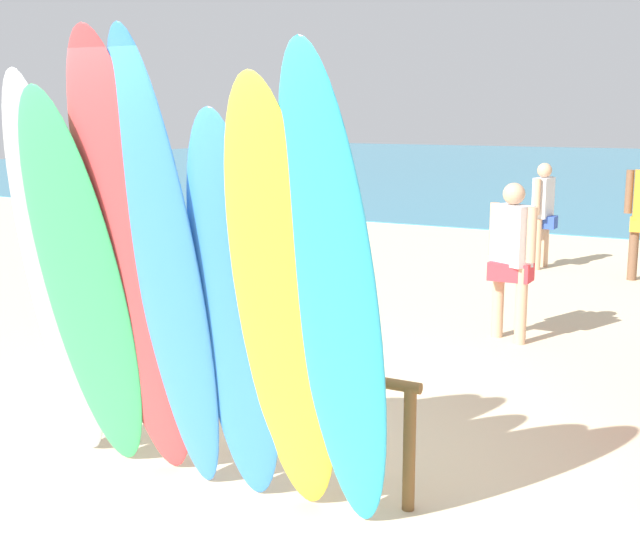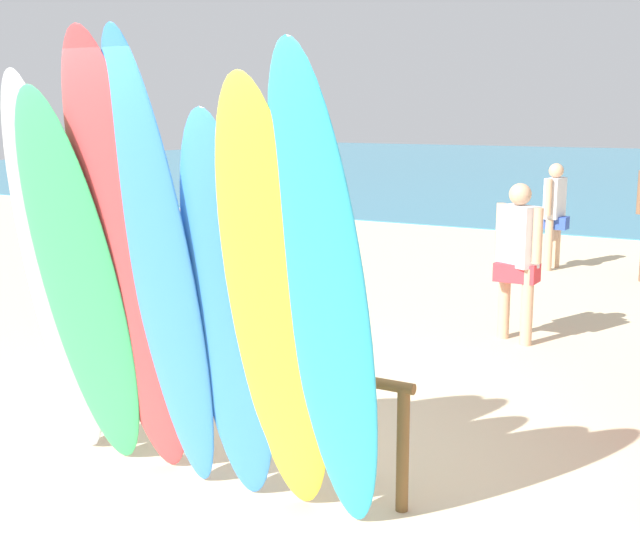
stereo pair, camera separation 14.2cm
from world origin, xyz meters
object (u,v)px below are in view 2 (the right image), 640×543
object	(u,v)px
beachgoer_photographing	(554,209)
surfboard_grey_0	(54,271)
surfboard_yellow_5	(275,311)
surfboard_blue_4	(228,316)
surfboard_green_1	(81,289)
beachgoer_strolling	(518,251)
surfboard_teal_6	(325,305)
surfboard_red_2	(129,269)
surfboard_blue_3	(161,274)
surfboard_rack	(229,380)

from	to	relation	value
beachgoer_photographing	surfboard_grey_0	bearing A→B (deg)	179.87
surfboard_yellow_5	beachgoer_photographing	size ratio (longest dim) A/B	1.64
surfboard_blue_4	beachgoer_photographing	bearing A→B (deg)	90.03
surfboard_grey_0	surfboard_green_1	world-z (taller)	surfboard_grey_0
beachgoer_strolling	beachgoer_photographing	world-z (taller)	beachgoer_strolling
surfboard_blue_4	beachgoer_strolling	xyz separation A→B (m)	(0.27, 4.24, -0.23)
surfboard_yellow_5	surfboard_blue_4	bearing A→B (deg)	165.60
surfboard_grey_0	beachgoer_photographing	xyz separation A→B (m)	(0.88, 8.25, -0.36)
surfboard_green_1	surfboard_yellow_5	distance (m)	1.33
surfboard_teal_6	surfboard_red_2	bearing A→B (deg)	-177.78
surfboard_blue_3	beachgoer_strolling	bearing A→B (deg)	85.36
surfboard_grey_0	surfboard_blue_3	xyz separation A→B (m)	(0.96, -0.11, 0.09)
surfboard_yellow_5	beachgoer_strolling	xyz separation A→B (m)	(-0.07, 4.30, -0.31)
surfboard_green_1	surfboard_blue_3	world-z (taller)	surfboard_blue_3
surfboard_grey_0	surfboard_green_1	distance (m)	0.39
beachgoer_strolling	surfboard_green_1	bearing A→B (deg)	102.17
surfboard_grey_0	beachgoer_strolling	bearing A→B (deg)	70.93
surfboard_rack	surfboard_blue_3	distance (m)	0.92
surfboard_blue_3	beachgoer_strolling	world-z (taller)	surfboard_blue_3
surfboard_grey_0	surfboard_yellow_5	xyz separation A→B (m)	(1.69, -0.09, -0.03)
surfboard_rack	beachgoer_photographing	distance (m)	7.83
surfboard_blue_3	beachgoer_photographing	distance (m)	8.38
surfboard_rack	surfboard_teal_6	distance (m)	1.33
surfboard_blue_4	beachgoer_strolling	size ratio (longest dim) A/B	1.47
surfboard_green_1	beachgoer_photographing	xyz separation A→B (m)	(0.52, 8.38, -0.31)
surfboard_rack	beachgoer_strolling	size ratio (longest dim) A/B	1.61
surfboard_blue_4	surfboard_grey_0	bearing A→B (deg)	175.42
surfboard_blue_4	surfboard_teal_6	size ratio (longest dim) A/B	0.87
surfboard_yellow_5	beachgoer_strolling	bearing A→B (deg)	86.62
surfboard_grey_0	beachgoer_photographing	distance (m)	8.31
surfboard_rack	surfboard_blue_3	xyz separation A→B (m)	(-0.04, -0.54, 0.75)
surfboard_rack	beachgoer_photographing	size ratio (longest dim) A/B	1.65
surfboard_yellow_5	beachgoer_strolling	distance (m)	4.31
beachgoer_strolling	surfboard_rack	bearing A→B (deg)	109.12
surfboard_grey_0	surfboard_green_1	bearing A→B (deg)	-17.72
surfboard_yellow_5	surfboard_blue_3	bearing A→B (deg)	177.41
surfboard_blue_4	surfboard_red_2	bearing A→B (deg)	-177.74
surfboard_teal_6	beachgoer_strolling	bearing A→B (deg)	98.56
surfboard_green_1	surfboard_yellow_5	xyz separation A→B (m)	(1.33, 0.04, 0.02)
surfboard_red_2	surfboard_blue_3	bearing A→B (deg)	-9.80
surfboard_grey_0	surfboard_red_2	world-z (taller)	surfboard_red_2
surfboard_teal_6	beachgoer_strolling	size ratio (longest dim) A/B	1.68
beachgoer_photographing	surfboard_green_1	bearing A→B (deg)	-177.59
surfboard_red_2	beachgoer_strolling	world-z (taller)	surfboard_red_2
surfboard_blue_4	beachgoer_photographing	distance (m)	8.30
surfboard_blue_3	surfboard_teal_6	distance (m)	1.04
surfboard_green_1	surfboard_blue_4	distance (m)	0.99
surfboard_rack	surfboard_teal_6	bearing A→B (deg)	-28.79
surfboard_green_1	beachgoer_photographing	size ratio (longest dim) A/B	1.62
surfboard_blue_3	surfboard_teal_6	bearing A→B (deg)	3.55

